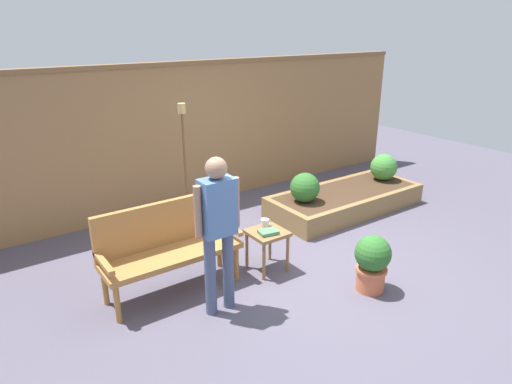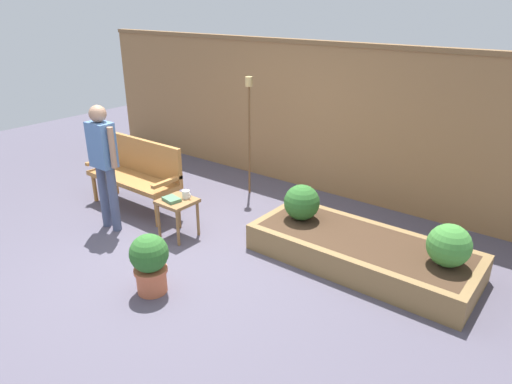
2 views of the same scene
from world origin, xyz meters
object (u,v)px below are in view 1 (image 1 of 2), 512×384
at_px(cup_on_table, 265,223).
at_px(shrub_near_bench, 305,188).
at_px(potted_boxwood, 372,261).
at_px(shrub_far_corner, 384,167).
at_px(tiki_torch, 184,144).
at_px(garden_bench, 167,241).
at_px(side_table, 267,238).
at_px(person_by_bench, 218,223).
at_px(book_on_table, 268,232).

relative_size(cup_on_table, shrub_near_bench, 0.31).
bearing_deg(potted_boxwood, shrub_far_corner, 37.94).
xyz_separation_m(shrub_far_corner, tiki_torch, (-3.08, 0.81, 0.66)).
bearing_deg(garden_bench, shrub_near_bench, 12.22).
xyz_separation_m(side_table, potted_boxwood, (0.64, -0.97, -0.06)).
height_order(garden_bench, shrub_near_bench, garden_bench).
bearing_deg(potted_boxwood, tiki_torch, 107.70).
height_order(shrub_near_bench, shrub_far_corner, shrub_far_corner).
bearing_deg(shrub_far_corner, garden_bench, -172.82).
relative_size(shrub_near_bench, person_by_bench, 0.27).
bearing_deg(potted_boxwood, garden_bench, 143.56).
xyz_separation_m(cup_on_table, shrub_far_corner, (2.85, 0.68, -0.02)).
height_order(garden_bench, side_table, garden_bench).
bearing_deg(person_by_bench, tiki_torch, 71.56).
bearing_deg(person_by_bench, cup_on_table, 27.81).
height_order(garden_bench, cup_on_table, garden_bench).
distance_m(shrub_far_corner, person_by_bench, 3.93).
xyz_separation_m(garden_bench, potted_boxwood, (1.71, -1.26, -0.20)).
relative_size(side_table, cup_on_table, 3.68).
distance_m(cup_on_table, potted_boxwood, 1.24).
distance_m(side_table, book_on_table, 0.12).
relative_size(potted_boxwood, shrub_near_bench, 1.49).
distance_m(cup_on_table, person_by_bench, 1.08).
relative_size(side_table, person_by_bench, 0.31).
bearing_deg(side_table, shrub_near_bench, 32.51).
distance_m(tiki_torch, person_by_bench, 2.09).
bearing_deg(side_table, garden_bench, 164.80).
xyz_separation_m(garden_bench, person_by_bench, (0.23, -0.65, 0.39)).
distance_m(side_table, cup_on_table, 0.18).
height_order(tiki_torch, person_by_bench, tiki_torch).
bearing_deg(person_by_bench, book_on_table, 20.51).
bearing_deg(book_on_table, shrub_far_corner, 27.18).
distance_m(potted_boxwood, shrub_far_corner, 2.87).
relative_size(garden_bench, shrub_near_bench, 3.46).
bearing_deg(shrub_far_corner, tiki_torch, 165.18).
bearing_deg(person_by_bench, potted_boxwood, -22.40).
relative_size(potted_boxwood, shrub_far_corner, 1.47).
height_order(book_on_table, shrub_far_corner, shrub_far_corner).
relative_size(garden_bench, cup_on_table, 11.05).
relative_size(side_table, shrub_far_corner, 1.15).
relative_size(cup_on_table, shrub_far_corner, 0.31).
bearing_deg(shrub_near_bench, garden_bench, -167.78).
height_order(garden_bench, book_on_table, garden_bench).
distance_m(cup_on_table, book_on_table, 0.18).
distance_m(garden_bench, shrub_near_bench, 2.36).
relative_size(shrub_near_bench, shrub_far_corner, 0.99).
bearing_deg(shrub_far_corner, book_on_table, -163.83).
xyz_separation_m(side_table, person_by_bench, (-0.84, -0.36, 0.54)).
xyz_separation_m(potted_boxwood, tiki_torch, (-0.82, 2.57, 0.83)).
bearing_deg(person_by_bench, garden_bench, 109.41).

